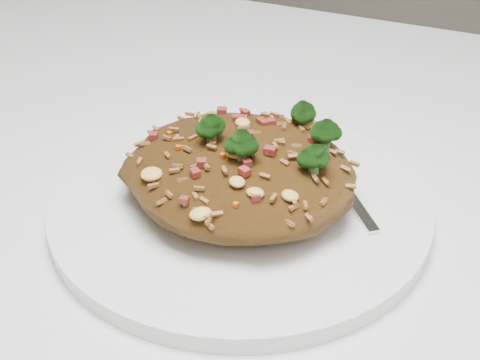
# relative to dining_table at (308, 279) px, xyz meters

# --- Properties ---
(dining_table) EXTENTS (1.20, 0.80, 0.75)m
(dining_table) POSITION_rel_dining_table_xyz_m (0.00, 0.00, 0.00)
(dining_table) COLOR white
(dining_table) RESTS_ON ground
(plate) EXTENTS (0.29, 0.29, 0.01)m
(plate) POSITION_rel_dining_table_xyz_m (-0.04, -0.04, 0.10)
(plate) COLOR white
(plate) RESTS_ON dining_table
(fried_rice) EXTENTS (0.17, 0.16, 0.07)m
(fried_rice) POSITION_rel_dining_table_xyz_m (-0.04, -0.04, 0.14)
(fried_rice) COLOR brown
(fried_rice) RESTS_ON plate
(fork) EXTENTS (0.11, 0.14, 0.00)m
(fork) POSITION_rel_dining_table_xyz_m (0.01, 0.01, 0.11)
(fork) COLOR silver
(fork) RESTS_ON plate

